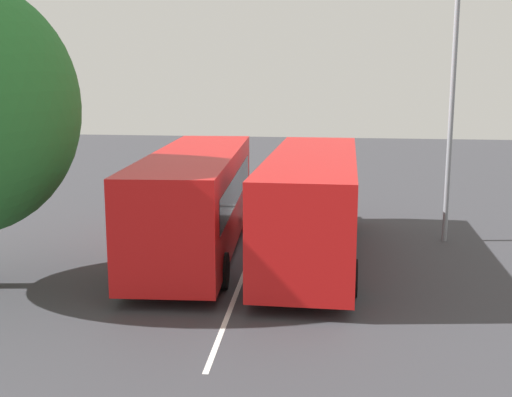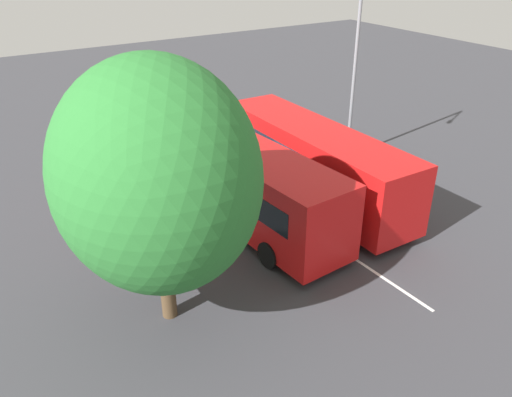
{
  "view_description": "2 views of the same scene",
  "coord_description": "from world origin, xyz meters",
  "px_view_note": "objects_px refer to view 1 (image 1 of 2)",
  "views": [
    {
      "loc": [
        -18.71,
        -2.65,
        5.42
      ],
      "look_at": [
        1.34,
        0.02,
        1.51
      ],
      "focal_mm": 45.48,
      "sensor_mm": 36.0,
      "label": 1
    },
    {
      "loc": [
        -15.22,
        10.77,
        10.19
      ],
      "look_at": [
        -0.62,
        1.49,
        1.14
      ],
      "focal_mm": 35.87,
      "sensor_mm": 36.0,
      "label": 2
    }
  ],
  "objects_px": {
    "pedestrian": "(241,181)",
    "street_lamp": "(445,97)",
    "bus_far_left": "(312,202)",
    "bus_center_left": "(196,198)"
  },
  "relations": [
    {
      "from": "pedestrian",
      "to": "street_lamp",
      "type": "relative_size",
      "value": 0.22
    },
    {
      "from": "bus_far_left",
      "to": "bus_center_left",
      "type": "xyz_separation_m",
      "value": [
        0.08,
        3.52,
        0.0
      ]
    },
    {
      "from": "bus_far_left",
      "to": "bus_center_left",
      "type": "relative_size",
      "value": 0.99
    },
    {
      "from": "bus_far_left",
      "to": "bus_center_left",
      "type": "height_order",
      "value": "same"
    },
    {
      "from": "bus_far_left",
      "to": "pedestrian",
      "type": "height_order",
      "value": "bus_far_left"
    },
    {
      "from": "bus_far_left",
      "to": "street_lamp",
      "type": "relative_size",
      "value": 1.26
    },
    {
      "from": "pedestrian",
      "to": "bus_center_left",
      "type": "bearing_deg",
      "value": 17.96
    },
    {
      "from": "bus_center_left",
      "to": "bus_far_left",
      "type": "bearing_deg",
      "value": -95.18
    },
    {
      "from": "bus_far_left",
      "to": "street_lamp",
      "type": "xyz_separation_m",
      "value": [
        2.46,
        -4.01,
        2.99
      ]
    },
    {
      "from": "pedestrian",
      "to": "bus_far_left",
      "type": "bearing_deg",
      "value": 44.88
    }
  ]
}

